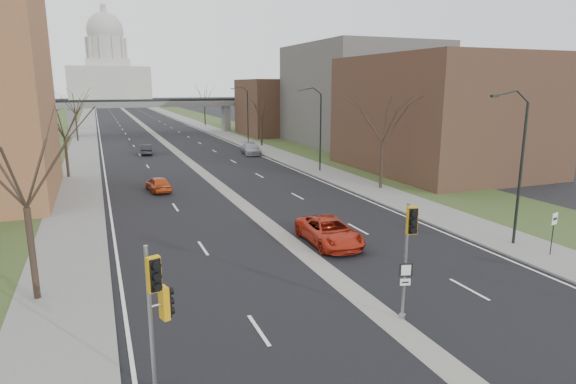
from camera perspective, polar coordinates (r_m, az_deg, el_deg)
ground at (r=19.32m, az=13.30°, el=-15.71°), size 700.00×700.00×0.00m
road_surface at (r=164.33m, az=-18.37°, el=8.80°), size 20.00×600.00×0.01m
median_strip at (r=164.33m, az=-18.37°, el=8.80°), size 1.20×600.00×0.02m
sidewalk_right at (r=165.50m, az=-14.18°, el=9.10°), size 4.00×600.00×0.12m
sidewalk_left at (r=164.03m, az=-22.60°, el=8.50°), size 4.00×600.00×0.12m
grass_verge_right at (r=166.40m, az=-12.11°, el=9.21°), size 8.00×600.00×0.10m
grass_verge_left at (r=164.21m, az=-24.70°, el=8.31°), size 8.00×600.00×0.10m
commercial_block_near at (r=54.00m, az=17.70°, el=8.77°), size 16.00×20.00×12.00m
commercial_block_mid at (r=76.02m, az=8.54°, el=11.29°), size 18.00×22.00×15.00m
commercial_block_far at (r=89.80m, az=-0.75°, el=10.00°), size 14.00×14.00×10.00m
pedestrian_bridge at (r=94.40m, az=-15.77°, el=9.57°), size 34.00×3.00×6.45m
capitol at (r=334.06m, az=-20.55°, el=13.45°), size 48.00×42.00×55.75m
streetlight_near at (r=28.97m, az=25.27°, el=7.25°), size 2.61×0.20×8.70m
streetlight_mid at (r=50.43m, az=3.07°, el=10.19°), size 2.61×0.20×8.70m
streetlight_far at (r=74.83m, az=-5.43°, el=10.93°), size 2.61×0.20×8.70m
tree_left_a at (r=22.10m, az=-29.25°, el=4.72°), size 7.20×7.20×9.40m
tree_left_b at (r=51.93m, az=-25.17°, el=8.30°), size 6.75×6.75×8.81m
tree_left_c at (r=85.84m, az=-24.04°, el=10.18°), size 7.65×7.65×9.99m
tree_right_a at (r=42.64m, az=11.26°, el=9.11°), size 7.20×7.20×9.40m
tree_right_b at (r=72.61m, az=-3.19°, el=10.02°), size 6.30×6.30×8.22m
tree_right_c at (r=111.21m, az=-9.91°, el=11.37°), size 7.65×7.65×9.99m
signal_pole_left at (r=14.64m, az=-15.23°, el=-12.13°), size 0.78×1.02×4.64m
signal_pole_median at (r=18.74m, az=14.15°, el=-5.72°), size 0.63×0.79×4.72m
speed_limit_sign at (r=29.22m, az=28.95°, el=-3.55°), size 0.50×0.14×2.33m
car_left_near at (r=43.12m, az=-15.12°, el=0.94°), size 2.03×4.09×1.34m
car_left_far at (r=66.70m, az=-16.48°, el=4.85°), size 1.63×4.09×1.32m
car_right_near at (r=28.04m, az=4.90°, el=-4.67°), size 2.63×5.48×1.51m
car_right_mid at (r=64.30m, az=-4.41°, el=5.14°), size 2.70×5.39×1.50m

